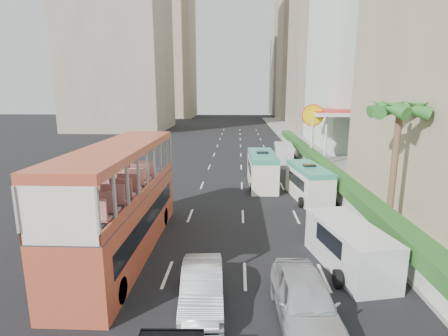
# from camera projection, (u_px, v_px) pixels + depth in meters

# --- Properties ---
(ground_plane) EXTENTS (200.00, 200.00, 0.00)m
(ground_plane) POSITION_uv_depth(u_px,v_px,m) (253.00, 254.00, 16.17)
(ground_plane) COLOR black
(ground_plane) RESTS_ON ground
(double_decker_bus) EXTENTS (2.50, 11.00, 5.06)m
(double_decker_bus) POSITION_uv_depth(u_px,v_px,m) (122.00, 200.00, 15.87)
(double_decker_bus) COLOR #B8492E
(double_decker_bus) RESTS_ON ground
(car_silver_lane_a) EXTENTS (1.75, 4.20, 1.35)m
(car_silver_lane_a) POSITION_uv_depth(u_px,v_px,m) (202.00, 304.00, 12.36)
(car_silver_lane_a) COLOR silver
(car_silver_lane_a) RESTS_ON ground
(car_silver_lane_b) EXTENTS (2.06, 4.74, 1.59)m
(car_silver_lane_b) POSITION_uv_depth(u_px,v_px,m) (304.00, 322.00, 11.39)
(car_silver_lane_b) COLOR silver
(car_silver_lane_b) RESTS_ON ground
(van_asset) EXTENTS (2.05, 4.39, 1.22)m
(van_asset) POSITION_uv_depth(u_px,v_px,m) (258.00, 172.00, 32.75)
(van_asset) COLOR silver
(van_asset) RESTS_ON ground
(minibus_near) EXTENTS (2.13, 5.98, 2.63)m
(minibus_near) POSITION_uv_depth(u_px,v_px,m) (262.00, 170.00, 27.68)
(minibus_near) COLOR silver
(minibus_near) RESTS_ON ground
(minibus_far) EXTENTS (2.47, 5.49, 2.35)m
(minibus_far) POSITION_uv_depth(u_px,v_px,m) (308.00, 183.00, 24.20)
(minibus_far) COLOR silver
(minibus_far) RESTS_ON ground
(panel_van_near) EXTENTS (2.85, 5.07, 1.91)m
(panel_van_near) POSITION_uv_depth(u_px,v_px,m) (349.00, 247.00, 14.72)
(panel_van_near) COLOR silver
(panel_van_near) RESTS_ON ground
(panel_van_far) EXTENTS (2.11, 4.67, 1.83)m
(panel_van_far) POSITION_uv_depth(u_px,v_px,m) (283.00, 153.00, 37.64)
(panel_van_far) COLOR silver
(panel_van_far) RESTS_ON ground
(sidewalk) EXTENTS (6.00, 120.00, 0.18)m
(sidewalk) POSITION_uv_depth(u_px,v_px,m) (322.00, 156.00, 40.19)
(sidewalk) COLOR #99968C
(sidewalk) RESTS_ON ground
(kerb_wall) EXTENTS (0.30, 44.00, 1.00)m
(kerb_wall) POSITION_uv_depth(u_px,v_px,m) (320.00, 173.00, 29.44)
(kerb_wall) COLOR silver
(kerb_wall) RESTS_ON sidewalk
(hedge) EXTENTS (1.10, 44.00, 0.70)m
(hedge) POSITION_uv_depth(u_px,v_px,m) (320.00, 163.00, 29.26)
(hedge) COLOR #2D6626
(hedge) RESTS_ON kerb_wall
(palm_tree) EXTENTS (0.36, 0.36, 6.40)m
(palm_tree) POSITION_uv_depth(u_px,v_px,m) (394.00, 166.00, 19.04)
(palm_tree) COLOR brown
(palm_tree) RESTS_ON sidewalk
(shell_station) EXTENTS (6.50, 8.00, 5.50)m
(shell_station) POSITION_uv_depth(u_px,v_px,m) (338.00, 135.00, 37.63)
(shell_station) COLOR silver
(shell_station) RESTS_ON ground
(tower_far_a) EXTENTS (14.00, 14.00, 44.00)m
(tower_far_a) POSITION_uv_depth(u_px,v_px,m) (307.00, 34.00, 90.83)
(tower_far_a) COLOR tan
(tower_far_a) RESTS_ON ground
(tower_far_b) EXTENTS (14.00, 14.00, 40.00)m
(tower_far_b) POSITION_uv_depth(u_px,v_px,m) (294.00, 52.00, 112.73)
(tower_far_b) COLOR tan
(tower_far_b) RESTS_ON ground
(tower_left_b) EXTENTS (16.00, 16.00, 46.00)m
(tower_left_b) POSITION_uv_depth(u_px,v_px,m) (165.00, 36.00, 99.98)
(tower_left_b) COLOR tan
(tower_left_b) RESTS_ON ground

